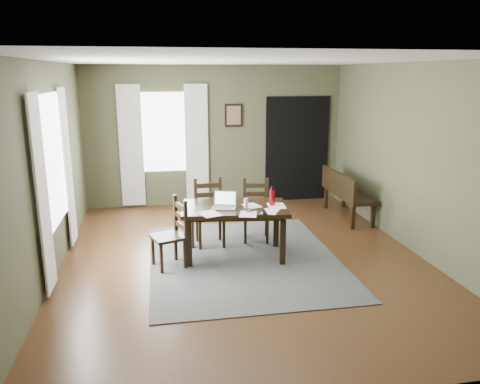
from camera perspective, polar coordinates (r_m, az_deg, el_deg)
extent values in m
cube|color=#492C16|center=(6.66, 0.46, -8.20)|extent=(5.00, 6.00, 0.01)
cube|color=#494C31|center=(9.20, -2.98, 6.83)|extent=(5.00, 0.02, 2.70)
cube|color=#494C31|center=(3.47, 9.69, -6.08)|extent=(5.00, 0.02, 2.70)
cube|color=#494C31|center=(6.32, -22.43, 2.31)|extent=(0.02, 6.00, 2.70)
cube|color=#494C31|center=(7.16, 20.61, 3.78)|extent=(0.02, 6.00, 2.70)
cube|color=white|center=(6.16, 0.51, 15.75)|extent=(5.00, 6.00, 0.02)
cube|color=#454545|center=(6.66, 0.46, -8.11)|extent=(2.60, 3.20, 0.01)
cube|color=black|center=(6.53, -0.63, -2.00)|extent=(1.55, 1.04, 0.06)
cube|color=black|center=(6.55, -0.63, -2.45)|extent=(1.38, 0.87, 0.05)
cube|color=black|center=(6.33, -6.23, -6.32)|extent=(0.09, 0.09, 0.62)
cube|color=black|center=(6.97, -5.95, -4.35)|extent=(0.09, 0.09, 0.62)
cube|color=black|center=(6.39, 5.21, -6.11)|extent=(0.09, 0.09, 0.62)
cube|color=black|center=(7.02, 4.42, -4.18)|extent=(0.09, 0.09, 0.62)
cube|color=black|center=(6.32, -8.75, -5.43)|extent=(0.52, 0.52, 0.04)
cube|color=black|center=(6.49, -10.58, -7.03)|extent=(0.05, 0.05, 0.40)
cube|color=black|center=(6.59, -7.85, -6.57)|extent=(0.05, 0.05, 0.40)
cube|color=black|center=(6.20, -9.57, -8.02)|extent=(0.05, 0.05, 0.40)
cube|color=black|center=(6.31, -6.73, -7.52)|extent=(0.05, 0.05, 0.40)
cube|color=black|center=(6.45, -7.87, -2.52)|extent=(0.06, 0.06, 0.50)
cube|color=black|center=(6.14, -6.65, -3.35)|extent=(0.06, 0.06, 0.50)
cube|color=black|center=(6.34, -7.24, -4.10)|extent=(0.12, 0.29, 0.07)
cube|color=black|center=(6.30, -7.28, -2.92)|extent=(0.12, 0.29, 0.07)
cube|color=black|center=(6.26, -7.31, -1.74)|extent=(0.12, 0.29, 0.07)
cube|color=black|center=(7.04, -3.67, -2.96)|extent=(0.45, 0.45, 0.04)
cube|color=black|center=(6.92, -4.89, -5.32)|extent=(0.04, 0.04, 0.43)
cube|color=black|center=(7.26, -5.23, -4.40)|extent=(0.04, 0.04, 0.43)
cube|color=black|center=(6.97, -1.98, -5.14)|extent=(0.04, 0.04, 0.43)
cube|color=black|center=(7.30, -2.46, -4.23)|extent=(0.04, 0.04, 0.43)
cube|color=black|center=(7.13, -5.43, -0.42)|extent=(0.05, 0.05, 0.54)
cube|color=black|center=(7.18, -2.45, -0.26)|extent=(0.05, 0.05, 0.54)
cube|color=black|center=(7.19, -3.92, -1.46)|extent=(0.32, 0.04, 0.07)
cube|color=black|center=(7.15, -3.93, -0.34)|extent=(0.32, 0.04, 0.07)
cube|color=black|center=(7.11, -3.95, 0.80)|extent=(0.32, 0.04, 0.07)
cube|color=black|center=(7.23, 1.98, -2.66)|extent=(0.48, 0.48, 0.04)
cube|color=black|center=(7.14, 0.66, -4.76)|extent=(0.05, 0.05, 0.40)
cube|color=black|center=(7.45, 0.64, -3.92)|extent=(0.05, 0.05, 0.40)
cube|color=black|center=(7.15, 3.35, -4.75)|extent=(0.05, 0.05, 0.40)
cube|color=black|center=(7.46, 3.21, -3.91)|extent=(0.05, 0.05, 0.40)
cube|color=black|center=(7.34, 0.57, -0.25)|extent=(0.05, 0.05, 0.51)
cube|color=black|center=(7.35, 3.33, -0.25)|extent=(0.05, 0.05, 0.51)
cube|color=black|center=(7.37, 1.94, -1.29)|extent=(0.30, 0.08, 0.07)
cube|color=black|center=(7.34, 1.95, -0.25)|extent=(0.30, 0.08, 0.07)
cube|color=black|center=(7.31, 1.96, 0.79)|extent=(0.30, 0.08, 0.07)
cube|color=black|center=(8.62, 13.11, -0.17)|extent=(0.48, 1.49, 0.06)
cube|color=black|center=(8.20, 15.91, -2.82)|extent=(0.06, 0.06, 0.41)
cube|color=black|center=(8.05, 13.59, -2.98)|extent=(0.06, 0.06, 0.41)
cube|color=black|center=(9.31, 12.53, -0.58)|extent=(0.06, 0.06, 0.41)
cube|color=black|center=(9.18, 10.45, -0.68)|extent=(0.06, 0.06, 0.41)
cube|color=black|center=(8.49, 11.87, 1.16)|extent=(0.05, 1.49, 0.36)
cube|color=#B7B7BC|center=(6.43, -1.97, -1.92)|extent=(0.38, 0.31, 0.02)
cube|color=#B7B7BC|center=(6.51, -1.81, -0.72)|extent=(0.33, 0.15, 0.21)
cube|color=silver|center=(6.51, -1.82, -0.74)|extent=(0.28, 0.12, 0.17)
cube|color=#3F3F42|center=(6.42, -1.98, -1.87)|extent=(0.30, 0.21, 0.00)
cube|color=#3F3F42|center=(6.28, 1.11, -2.26)|extent=(0.08, 0.11, 0.03)
cube|color=black|center=(6.22, 2.95, -2.47)|extent=(0.06, 0.19, 0.02)
cylinder|color=silver|center=(6.44, 0.73, -1.34)|extent=(0.08, 0.08, 0.13)
cylinder|color=#A10C19|center=(6.57, 3.94, -0.64)|extent=(0.09, 0.09, 0.23)
cylinder|color=black|center=(6.53, 3.96, 0.49)|extent=(0.05, 0.05, 0.04)
cube|color=white|center=(6.19, -3.70, -2.66)|extent=(0.32, 0.37, 0.00)
cube|color=white|center=(6.29, 3.68, -2.38)|extent=(0.31, 0.34, 0.00)
cube|color=white|center=(6.55, 1.45, -1.68)|extent=(0.28, 0.32, 0.00)
cube|color=white|center=(6.56, 4.45, -1.69)|extent=(0.27, 0.33, 0.00)
cube|color=white|center=(6.16, 1.00, -2.72)|extent=(0.29, 0.34, 0.00)
cube|color=white|center=(6.48, -21.90, 3.55)|extent=(0.01, 1.30, 1.70)
cube|color=white|center=(9.09, -9.28, 7.20)|extent=(1.00, 0.01, 1.50)
cube|color=silver|center=(5.74, -22.96, -0.39)|extent=(0.03, 0.48, 2.30)
cube|color=silver|center=(7.31, -20.25, 2.82)|extent=(0.03, 0.48, 2.30)
cube|color=silver|center=(9.10, -13.13, 5.44)|extent=(0.44, 0.03, 2.30)
cube|color=silver|center=(9.12, -5.30, 5.77)|extent=(0.44, 0.03, 2.30)
cube|color=black|center=(9.17, -0.79, 9.34)|extent=(0.34, 0.03, 0.44)
cube|color=brown|center=(9.16, -0.77, 9.33)|extent=(0.27, 0.01, 0.36)
cube|color=black|center=(9.56, 6.97, 5.20)|extent=(1.30, 0.03, 2.10)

